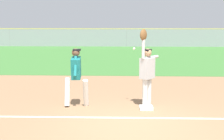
% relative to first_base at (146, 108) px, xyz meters
% --- Properties ---
extents(ground_plane, '(79.60, 79.60, 0.00)m').
position_rel_first_base_xyz_m(ground_plane, '(-0.46, -1.53, -0.04)').
color(ground_plane, '#936D4C').
extents(outfield_grass, '(50.49, 18.80, 0.01)m').
position_rel_first_base_xyz_m(outfield_grass, '(-0.46, 15.06, -0.04)').
color(outfield_grass, '#3D7533').
rests_on(outfield_grass, ground_plane).
extents(first_base, '(0.39, 0.39, 0.08)m').
position_rel_first_base_xyz_m(first_base, '(0.00, 0.00, 0.00)').
color(first_base, white).
rests_on(first_base, ground_plane).
extents(fielder, '(0.64, 0.77, 2.28)m').
position_rel_first_base_xyz_m(fielder, '(0.02, 0.23, 1.08)').
color(fielder, silver).
rests_on(fielder, ground_plane).
extents(runner, '(0.75, 0.84, 1.72)m').
position_rel_first_base_xyz_m(runner, '(-2.04, 0.21, 0.96)').
color(runner, white).
rests_on(runner, ground_plane).
extents(baseball, '(0.07, 0.07, 0.07)m').
position_rel_first_base_xyz_m(baseball, '(-0.35, 0.43, 1.66)').
color(baseball, white).
extents(outfield_fence, '(50.57, 0.08, 1.92)m').
position_rel_first_base_xyz_m(outfield_fence, '(-0.46, 24.46, 0.92)').
color(outfield_fence, '#93999E').
rests_on(outfield_fence, ground_plane).
extents(parked_car_red, '(4.45, 2.21, 1.25)m').
position_rel_first_base_xyz_m(parked_car_red, '(-8.66, 28.17, 0.63)').
color(parked_car_red, '#B21E1E').
rests_on(parked_car_red, ground_plane).
extents(parked_car_silver, '(4.47, 2.25, 1.25)m').
position_rel_first_base_xyz_m(parked_car_silver, '(-4.41, 27.98, 0.63)').
color(parked_car_silver, '#B7B7BC').
rests_on(parked_car_silver, ground_plane).
extents(parked_car_tan, '(4.41, 2.14, 1.25)m').
position_rel_first_base_xyz_m(parked_car_tan, '(0.33, 28.31, 0.63)').
color(parked_car_tan, tan).
rests_on(parked_car_tan, ground_plane).
extents(parked_car_black, '(4.44, 2.19, 1.25)m').
position_rel_first_base_xyz_m(parked_car_black, '(5.64, 28.38, 0.63)').
color(parked_car_black, black).
rests_on(parked_car_black, ground_plane).
extents(parked_car_blue, '(4.55, 2.43, 1.25)m').
position_rel_first_base_xyz_m(parked_car_blue, '(10.55, 28.59, 0.63)').
color(parked_car_blue, '#23389E').
rests_on(parked_car_blue, ground_plane).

